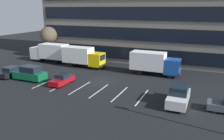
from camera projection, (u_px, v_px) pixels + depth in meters
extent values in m
plane|color=black|center=(102.00, 81.00, 32.74)|extent=(120.00, 120.00, 0.00)
cube|color=slate|center=(140.00, 5.00, 45.90)|extent=(38.15, 12.72, 21.60)
cube|color=black|center=(129.00, 54.00, 42.50)|extent=(36.62, 0.16, 2.30)
cube|color=black|center=(129.00, 34.00, 41.56)|extent=(36.62, 0.16, 2.30)
cube|color=black|center=(129.00, 14.00, 40.63)|extent=(36.62, 0.16, 2.30)
cube|color=silver|center=(45.00, 83.00, 32.21)|extent=(0.14, 5.40, 0.01)
cube|color=silver|center=(62.00, 85.00, 31.14)|extent=(0.14, 5.40, 0.01)
cube|color=silver|center=(80.00, 88.00, 30.07)|extent=(0.14, 5.40, 0.01)
cube|color=silver|center=(99.00, 91.00, 29.01)|extent=(0.14, 5.40, 0.01)
cube|color=silver|center=(120.00, 94.00, 27.94)|extent=(0.14, 5.40, 0.01)
cube|color=silver|center=(142.00, 97.00, 26.87)|extent=(0.14, 5.40, 0.01)
cube|color=yellow|center=(97.00, 59.00, 39.38)|extent=(2.20, 2.40, 2.20)
cube|color=black|center=(102.00, 57.00, 38.86)|extent=(0.06, 2.01, 0.97)
cube|color=white|center=(78.00, 55.00, 40.65)|extent=(5.19, 2.50, 2.70)
cube|color=black|center=(103.00, 65.00, 39.19)|extent=(0.20, 2.40, 0.40)
cylinder|color=black|center=(100.00, 64.00, 40.58)|extent=(1.00, 0.30, 1.00)
cylinder|color=black|center=(94.00, 67.00, 38.76)|extent=(1.00, 0.30, 1.00)
cylinder|color=black|center=(76.00, 62.00, 42.39)|extent=(1.00, 0.30, 1.00)
cylinder|color=black|center=(70.00, 64.00, 40.56)|extent=(1.00, 0.30, 1.00)
cube|color=#194799|center=(172.00, 66.00, 34.54)|extent=(2.23, 2.43, 2.23)
cube|color=black|center=(180.00, 64.00, 34.01)|extent=(0.06, 2.05, 0.98)
cube|color=white|center=(148.00, 61.00, 35.83)|extent=(5.28, 2.54, 2.74)
cube|color=black|center=(180.00, 73.00, 34.35)|extent=(0.20, 2.43, 0.41)
cylinder|color=black|center=(173.00, 72.00, 35.76)|extent=(1.01, 0.30, 1.01)
cylinder|color=black|center=(171.00, 75.00, 33.90)|extent=(1.01, 0.30, 1.01)
cylinder|color=black|center=(143.00, 69.00, 37.59)|extent=(1.01, 0.30, 1.01)
cylinder|color=black|center=(139.00, 72.00, 35.74)|extent=(1.01, 0.30, 1.01)
cube|color=white|center=(39.00, 53.00, 45.36)|extent=(2.22, 2.43, 2.22)
cube|color=black|center=(34.00, 50.00, 45.66)|extent=(0.06, 2.04, 0.98)
cube|color=white|center=(54.00, 51.00, 43.79)|extent=(5.26, 2.53, 2.73)
cube|color=black|center=(34.00, 57.00, 46.05)|extent=(0.20, 2.43, 0.40)
cylinder|color=black|center=(35.00, 59.00, 44.72)|extent=(1.01, 0.30, 1.01)
cylinder|color=black|center=(42.00, 57.00, 46.57)|extent=(1.01, 0.30, 1.01)
cylinder|color=black|center=(56.00, 61.00, 42.89)|extent=(1.01, 0.30, 1.01)
cylinder|color=black|center=(62.00, 59.00, 44.74)|extent=(1.01, 0.30, 1.01)
cube|color=black|center=(12.00, 73.00, 35.09)|extent=(1.81, 4.33, 0.70)
cube|color=black|center=(10.00, 69.00, 34.73)|extent=(1.59, 1.82, 0.60)
cylinder|color=black|center=(15.00, 72.00, 36.70)|extent=(0.22, 0.60, 0.60)
cylinder|color=black|center=(23.00, 73.00, 36.10)|extent=(0.22, 0.60, 0.60)
cylinder|color=black|center=(1.00, 76.00, 34.24)|extent=(0.22, 0.60, 0.60)
cylinder|color=black|center=(9.00, 77.00, 33.64)|extent=(0.22, 0.60, 0.60)
cube|color=silver|center=(178.00, 98.00, 24.59)|extent=(2.02, 4.77, 0.98)
cube|color=black|center=(179.00, 89.00, 24.56)|extent=(1.78, 2.62, 0.88)
cylinder|color=black|center=(185.00, 109.00, 23.01)|extent=(0.23, 0.70, 0.70)
cylinder|color=black|center=(167.00, 106.00, 23.68)|extent=(0.23, 0.70, 0.70)
cylinder|color=black|center=(188.00, 98.00, 25.71)|extent=(0.23, 0.70, 0.70)
cylinder|color=black|center=(172.00, 96.00, 26.39)|extent=(0.23, 0.70, 0.70)
cube|color=#0C5933|center=(30.00, 75.00, 33.12)|extent=(4.72, 2.00, 0.97)
cube|color=black|center=(31.00, 69.00, 32.79)|extent=(2.59, 1.76, 0.87)
cylinder|color=black|center=(18.00, 78.00, 33.03)|extent=(0.70, 0.23, 0.70)
cylinder|color=black|center=(26.00, 75.00, 34.58)|extent=(0.70, 0.23, 0.70)
cylinder|color=black|center=(34.00, 81.00, 31.87)|extent=(0.70, 0.23, 0.70)
cylinder|color=black|center=(43.00, 77.00, 33.43)|extent=(0.70, 0.23, 0.70)
cube|color=maroon|center=(62.00, 80.00, 31.42)|extent=(1.66, 3.97, 0.65)
cube|color=black|center=(63.00, 76.00, 31.44)|extent=(1.46, 1.67, 0.55)
cylinder|color=black|center=(61.00, 86.00, 30.08)|extent=(0.20, 0.55, 0.55)
cylinder|color=black|center=(52.00, 84.00, 30.63)|extent=(0.20, 0.55, 0.55)
cylinder|color=black|center=(72.00, 80.00, 32.34)|extent=(0.20, 0.55, 0.55)
cylinder|color=black|center=(63.00, 79.00, 32.89)|extent=(0.20, 0.55, 0.55)
cylinder|color=black|center=(214.00, 111.00, 22.75)|extent=(0.58, 0.21, 0.58)
cylinder|color=black|center=(214.00, 105.00, 24.09)|extent=(0.58, 0.21, 0.58)
cylinder|color=#473323|center=(49.00, 50.00, 47.90)|extent=(0.28, 0.28, 3.40)
sphere|color=#4C4233|center=(48.00, 35.00, 47.10)|extent=(3.46, 3.46, 3.46)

